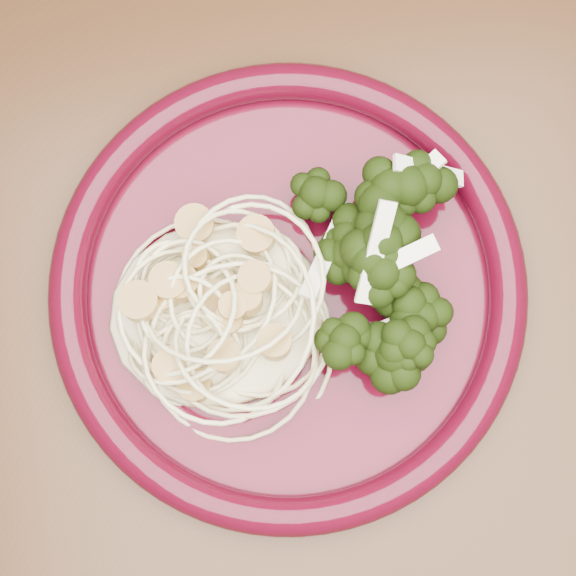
% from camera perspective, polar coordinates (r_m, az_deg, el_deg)
% --- Properties ---
extents(dining_table, '(1.20, 0.80, 0.75)m').
position_cam_1_polar(dining_table, '(0.65, -3.85, -0.27)').
color(dining_table, '#472814').
rests_on(dining_table, ground).
extents(dinner_plate, '(0.37, 0.37, 0.03)m').
position_cam_1_polar(dinner_plate, '(0.54, 0.00, -0.14)').
color(dinner_plate, '#450615').
rests_on(dinner_plate, dining_table).
extents(spaghetti_pile, '(0.16, 0.15, 0.03)m').
position_cam_1_polar(spaghetti_pile, '(0.52, -5.14, -1.64)').
color(spaghetti_pile, '#F2E8AB').
rests_on(spaghetti_pile, dinner_plate).
extents(scallop_cluster, '(0.15, 0.15, 0.04)m').
position_cam_1_polar(scallop_cluster, '(0.49, -5.53, -1.06)').
color(scallop_cluster, gold).
rests_on(scallop_cluster, spaghetti_pile).
extents(broccoli_pile, '(0.12, 0.17, 0.05)m').
position_cam_1_polar(broccoli_pile, '(0.52, 6.33, 2.32)').
color(broccoli_pile, black).
rests_on(broccoli_pile, dinner_plate).
extents(onion_garnish, '(0.08, 0.11, 0.06)m').
position_cam_1_polar(onion_garnish, '(0.49, 6.74, 3.08)').
color(onion_garnish, white).
rests_on(onion_garnish, broccoli_pile).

